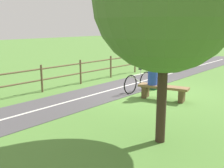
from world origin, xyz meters
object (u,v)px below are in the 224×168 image
at_px(bicycle, 138,82).
at_px(person_seated, 153,76).
at_px(bench, 163,90).
at_px(backpack, 154,84).

bearing_deg(bicycle, person_seated, 67.56).
distance_m(bench, backpack, 1.51).
relative_size(person_seated, backpack, 1.68).
xyz_separation_m(person_seated, bicycle, (0.89, -0.43, -0.41)).
bearing_deg(person_seated, bench, 180.00).
xyz_separation_m(bench, bicycle, (1.28, -0.35, 0.05)).
bearing_deg(backpack, bicycle, 71.53).
bearing_deg(bicycle, bench, 77.93).
relative_size(bicycle, backpack, 3.97).
height_order(bench, backpack, bench).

